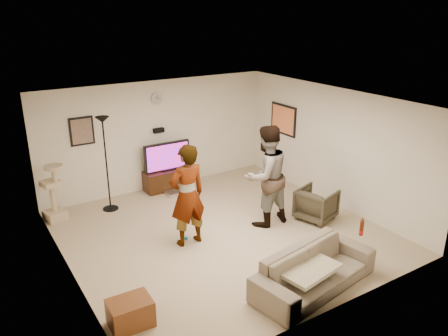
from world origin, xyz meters
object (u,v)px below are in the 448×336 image
tv (167,156)px  person_left (187,195)px  tv_stand (168,179)px  beer_bottle (362,228)px  cat_tree (52,193)px  side_table (130,313)px  sofa (315,270)px  person_right (266,176)px  floor_lamp (106,165)px  armchair (316,204)px

tv → person_left: person_left is taller
tv_stand → beer_bottle: size_ratio=4.47×
beer_bottle → cat_tree: bearing=130.2°
tv → beer_bottle: (1.13, -4.72, -0.06)m
side_table → cat_tree: bearing=92.0°
tv_stand → tv: size_ratio=1.01×
tv_stand → person_left: 2.72m
sofa → side_table: bearing=156.3°
cat_tree → side_table: cat_tree is taller
tv → person_right: size_ratio=0.56×
tv → floor_lamp: 1.58m
tv_stand → side_table: tv_stand is taller
tv_stand → cat_tree: size_ratio=0.96×
tv_stand → cat_tree: (-2.62, -0.28, 0.35)m
cat_tree → person_right: 4.19m
person_right → armchair: person_right is taller
beer_bottle → floor_lamp: bearing=121.4°
sofa → armchair: bearing=36.6°
beer_bottle → armchair: (0.68, 1.70, -0.42)m
floor_lamp → person_right: floor_lamp is taller
armchair → person_right: bearing=50.3°
armchair → side_table: 4.42m
sofa → side_table: (-2.66, 0.68, -0.12)m
armchair → sofa: bearing=118.9°
cat_tree → side_table: 3.79m
tv → person_right: bearing=-72.4°
person_left → tv_stand: bearing=-109.6°
tv_stand → cat_tree: bearing=-173.9°
floor_lamp → person_right: bearing=-43.6°
cat_tree → person_right: bearing=-34.1°
sofa → person_right: bearing=63.1°
floor_lamp → side_table: (-0.97, -3.67, -0.81)m
floor_lamp → person_left: floor_lamp is taller
tv_stand → person_right: size_ratio=0.56×
tv → sofa: (0.17, -4.72, -0.49)m
person_left → armchair: (2.61, -0.51, -0.61)m
floor_lamp → person_left: (0.73, -2.14, -0.07)m
tv_stand → sofa: sofa is taller
tv → sofa: size_ratio=0.53×
cat_tree → beer_bottle: bearing=-49.8°
tv_stand → tv: 0.56m
armchair → tv_stand: bearing=13.7°
cat_tree → person_right: person_right is taller
tv → armchair: size_ratio=1.57×
cat_tree → side_table: bearing=-88.0°
side_table → person_left: bearing=42.2°
cat_tree → armchair: cat_tree is taller
tv → beer_bottle: tv is taller
cat_tree → sofa: (2.79, -4.45, -0.28)m
person_left → person_right: size_ratio=0.94×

